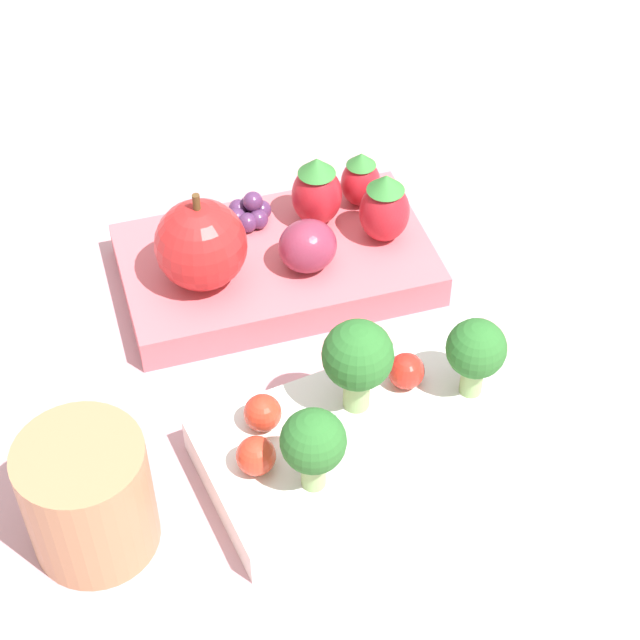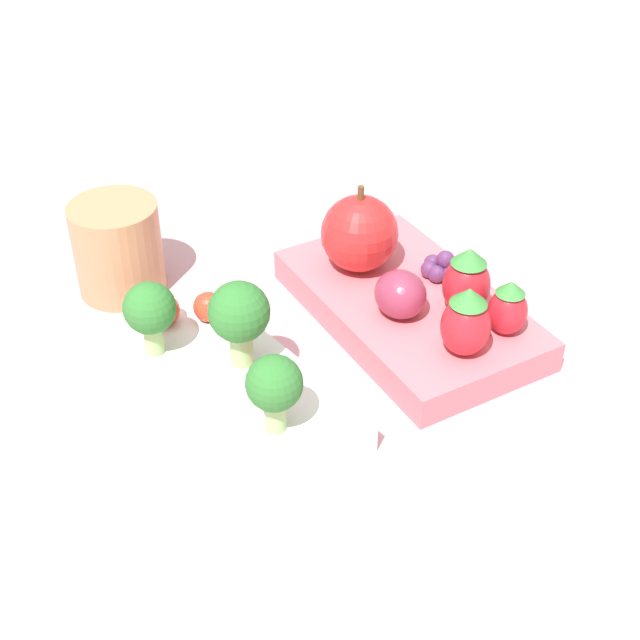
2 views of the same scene
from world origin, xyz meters
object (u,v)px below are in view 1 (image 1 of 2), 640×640
at_px(bento_box_fruit, 273,266).
at_px(strawberry_1, 317,191).
at_px(cherry_tomato_0, 256,456).
at_px(plum, 308,246).
at_px(strawberry_2, 361,179).
at_px(strawberry_0, 385,208).
at_px(broccoli_floret_0, 313,444).
at_px(drinking_cup, 88,497).
at_px(grape_cluster, 249,212).
at_px(cherry_tomato_1, 406,371).
at_px(broccoli_floret_2, 476,351).
at_px(cherry_tomato_2, 263,413).
at_px(apple, 201,245).
at_px(bento_box_savoury, 374,438).
at_px(broccoli_floret_1, 358,358).

relative_size(bento_box_fruit, strawberry_1, 4.23).
relative_size(cherry_tomato_0, plum, 0.57).
height_order(bento_box_fruit, strawberry_2, strawberry_2).
relative_size(strawberry_0, strawberry_2, 1.23).
distance_m(strawberry_1, strawberry_2, 0.03).
height_order(broccoli_floret_0, strawberry_1, broccoli_floret_0).
xyz_separation_m(broccoli_floret_0, strawberry_1, (-0.10, -0.19, -0.01)).
bearing_deg(cherry_tomato_0, strawberry_0, -138.10).
bearing_deg(drinking_cup, grape_cluster, -133.35).
xyz_separation_m(bento_box_fruit, cherry_tomato_1, (-0.02, 0.14, 0.02)).
distance_m(cherry_tomato_1, plum, 0.11).
distance_m(broccoli_floret_2, drinking_cup, 0.22).
xyz_separation_m(cherry_tomato_2, strawberry_1, (-0.10, -0.14, 0.01)).
bearing_deg(apple, strawberry_1, -167.27).
xyz_separation_m(bento_box_fruit, plum, (-0.01, 0.02, 0.03)).
bearing_deg(apple, grape_cluster, -141.07).
distance_m(bento_box_savoury, cherry_tomato_0, 0.07).
height_order(broccoli_floret_0, apple, apple).
relative_size(strawberry_1, grape_cluster, 1.63).
xyz_separation_m(apple, plum, (-0.06, 0.02, -0.01)).
bearing_deg(bento_box_savoury, strawberry_1, -105.76).
xyz_separation_m(cherry_tomato_1, cherry_tomato_2, (0.08, -0.01, -0.00)).
xyz_separation_m(strawberry_1, drinking_cup, (0.21, 0.16, -0.01)).
xyz_separation_m(broccoli_floret_2, strawberry_2, (-0.02, -0.18, -0.01)).
bearing_deg(strawberry_0, bento_box_savoury, 59.73).
distance_m(bento_box_savoury, cherry_tomato_1, 0.04).
bearing_deg(strawberry_1, bento_box_savoury, 74.24).
distance_m(cherry_tomato_1, cherry_tomato_2, 0.09).
distance_m(cherry_tomato_0, strawberry_1, 0.21).
distance_m(bento_box_fruit, broccoli_floret_1, 0.15).
relative_size(cherry_tomato_2, drinking_cup, 0.29).
bearing_deg(bento_box_savoury, strawberry_2, -115.33).
bearing_deg(drinking_cup, broccoli_floret_1, -178.73).
xyz_separation_m(bento_box_savoury, strawberry_0, (-0.08, -0.14, 0.04)).
bearing_deg(plum, grape_cluster, -74.54).
relative_size(bento_box_savoury, grape_cluster, 6.17).
height_order(broccoli_floret_2, drinking_cup, broccoli_floret_2).
xyz_separation_m(broccoli_floret_1, strawberry_0, (-0.08, -0.12, -0.01)).
bearing_deg(cherry_tomato_0, bento_box_savoury, 178.45).
relative_size(broccoli_floret_0, strawberry_1, 1.03).
bearing_deg(strawberry_2, cherry_tomato_2, 46.91).
bearing_deg(bento_box_fruit, cherry_tomato_0, 62.61).
relative_size(strawberry_1, plum, 1.36).
bearing_deg(cherry_tomato_0, cherry_tomato_2, -120.97).
height_order(bento_box_savoury, broccoli_floret_2, broccoli_floret_2).
bearing_deg(strawberry_2, bento_box_savoury, 64.67).
distance_m(plum, drinking_cup, 0.22).
distance_m(broccoli_floret_1, cherry_tomato_1, 0.04).
relative_size(broccoli_floret_0, cherry_tomato_1, 2.49).
xyz_separation_m(strawberry_2, grape_cluster, (0.07, -0.01, -0.01)).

